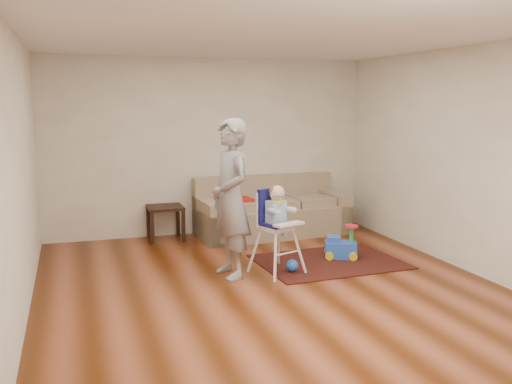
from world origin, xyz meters
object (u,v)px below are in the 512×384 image
object	(u,v)px
sofa	(272,206)
ride_on_toy	(341,241)
toy_ball	(292,266)
adult	(231,199)
high_chair	(277,231)
side_table	(166,223)

from	to	relation	value
sofa	ride_on_toy	bearing A→B (deg)	-79.98
toy_ball	adult	bearing A→B (deg)	170.50
ride_on_toy	toy_ball	xyz separation A→B (m)	(-0.84, -0.39, -0.14)
toy_ball	high_chair	distance (m)	0.47
toy_ball	high_chair	xyz separation A→B (m)	(-0.18, 0.06, 0.43)
sofa	ride_on_toy	world-z (taller)	sofa
toy_ball	high_chair	size ratio (longest dim) A/B	0.14
side_table	high_chair	size ratio (longest dim) A/B	0.48
side_table	toy_ball	size ratio (longest dim) A/B	3.36
side_table	ride_on_toy	xyz separation A→B (m)	(2.02, -1.74, -0.02)
high_chair	toy_ball	bearing A→B (deg)	-38.41
ride_on_toy	high_chair	bearing A→B (deg)	-139.88
side_table	toy_ball	distance (m)	2.44
ride_on_toy	adult	world-z (taller)	adult
side_table	high_chair	bearing A→B (deg)	-64.15
side_table	high_chair	world-z (taller)	high_chair
side_table	toy_ball	bearing A→B (deg)	-60.95
side_table	high_chair	distance (m)	2.32
adult	sofa	bearing A→B (deg)	138.30
sofa	side_table	distance (m)	1.65
side_table	adult	distance (m)	2.16
side_table	ride_on_toy	world-z (taller)	side_table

